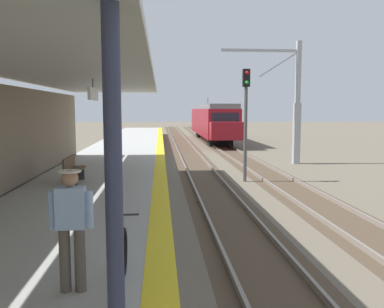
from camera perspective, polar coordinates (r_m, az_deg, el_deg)
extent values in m
cube|color=#A8A8A3|center=(15.62, -12.83, -4.58)|extent=(5.00, 80.00, 0.90)
cube|color=yellow|center=(15.38, -4.54, -2.90)|extent=(0.50, 80.00, 0.01)
cube|color=silver|center=(10.49, -17.91, 11.43)|extent=(4.40, 24.00, 0.16)
cylinder|color=#2D334C|center=(3.80, -10.84, -12.62)|extent=(0.16, 0.16, 4.27)
cube|color=white|center=(12.34, -13.84, 8.27)|extent=(0.08, 1.40, 0.36)
cylinder|color=#333333|center=(12.36, -13.88, 9.73)|extent=(0.03, 0.03, 0.27)
cube|color=#4C3D2D|center=(19.59, 1.80, -3.55)|extent=(2.34, 120.00, 0.01)
cube|color=slate|center=(19.51, -0.31, -3.35)|extent=(0.08, 120.00, 0.15)
cube|color=slate|center=(19.66, 3.89, -3.29)|extent=(0.08, 120.00, 0.15)
cube|color=#4C3D2D|center=(20.24, 11.42, -3.35)|extent=(2.34, 120.00, 0.01)
cube|color=slate|center=(20.04, 9.45, -3.18)|extent=(0.08, 120.00, 0.15)
cube|color=slate|center=(20.44, 13.37, -3.08)|extent=(0.08, 120.00, 0.15)
cube|color=maroon|center=(43.36, 2.82, 4.61)|extent=(2.90, 18.00, 2.70)
cube|color=slate|center=(43.34, 2.83, 6.68)|extent=(2.67, 18.00, 0.44)
cube|color=black|center=(34.42, 4.74, 4.82)|extent=(2.32, 0.06, 1.21)
cube|color=maroon|center=(33.69, 4.94, 3.30)|extent=(2.78, 1.60, 1.49)
cube|color=black|center=(43.56, 4.73, 5.13)|extent=(0.04, 15.84, 0.86)
cylinder|color=#333333|center=(46.92, 2.27, 7.48)|extent=(0.06, 0.06, 0.90)
cube|color=black|center=(37.66, 3.94, 1.74)|extent=(2.17, 2.20, 0.72)
cube|color=black|center=(49.24, 1.94, 2.82)|extent=(2.17, 2.20, 0.72)
cylinder|color=brown|center=(5.87, -17.55, -14.14)|extent=(0.15, 0.15, 0.88)
cylinder|color=brown|center=(5.83, -15.58, -14.22)|extent=(0.15, 0.15, 0.88)
cube|color=#99B7DB|center=(5.64, -16.80, -7.30)|extent=(0.38, 0.22, 0.56)
cylinder|color=#99B7DB|center=(5.70, -19.27, -7.52)|extent=(0.09, 0.09, 0.50)
cylinder|color=#99B7DB|center=(5.60, -14.27, -7.62)|extent=(0.09, 0.09, 0.50)
sphere|color=#A37556|center=(5.56, -16.93, -3.29)|extent=(0.22, 0.22, 0.22)
cylinder|color=beige|center=(5.55, -16.96, -2.37)|extent=(0.30, 0.30, 0.02)
torus|color=black|center=(6.23, -9.66, -13.50)|extent=(0.06, 0.72, 0.72)
torus|color=black|center=(5.21, -10.79, -17.58)|extent=(0.06, 0.72, 0.72)
cylinder|color=maroon|center=(5.62, -10.23, -12.61)|extent=(0.04, 0.95, 0.04)
cylinder|color=maroon|center=(5.59, -10.29, -14.88)|extent=(0.04, 0.79, 0.51)
cylinder|color=maroon|center=(5.23, -10.67, -12.57)|extent=(0.04, 0.04, 0.45)
cube|color=black|center=(5.16, -10.72, -10.15)|extent=(0.10, 0.24, 0.06)
cylinder|color=#262626|center=(5.96, -9.86, -8.47)|extent=(0.48, 0.03, 0.03)
cylinder|color=#4C4C4C|center=(18.83, 7.58, 2.73)|extent=(0.16, 0.16, 4.40)
cube|color=black|center=(18.85, 7.69, 10.64)|extent=(0.32, 0.24, 0.80)
sphere|color=red|center=(18.73, 7.80, 11.34)|extent=(0.16, 0.16, 0.16)
sphere|color=green|center=(18.69, 7.77, 10.00)|extent=(0.16, 0.16, 0.16)
cube|color=#9EA3A8|center=(25.79, 14.59, 2.81)|extent=(0.40, 0.40, 3.75)
cube|color=#9EA3A8|center=(25.84, 14.82, 11.14)|extent=(0.28, 0.28, 3.75)
cube|color=#9EA3A8|center=(25.31, 9.61, 14.27)|extent=(4.80, 0.16, 0.16)
cylinder|color=#9EA3A8|center=(25.52, 12.25, 12.34)|extent=(2.47, 0.07, 1.60)
cube|color=brown|center=(14.15, -16.22, -2.14)|extent=(0.44, 1.60, 0.06)
cube|color=brown|center=(14.16, -17.05, -1.18)|extent=(0.06, 1.60, 0.40)
cube|color=#333333|center=(13.61, -16.70, -3.43)|extent=(0.36, 0.08, 0.44)
cube|color=#333333|center=(14.77, -15.73, -2.65)|extent=(0.36, 0.08, 0.44)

